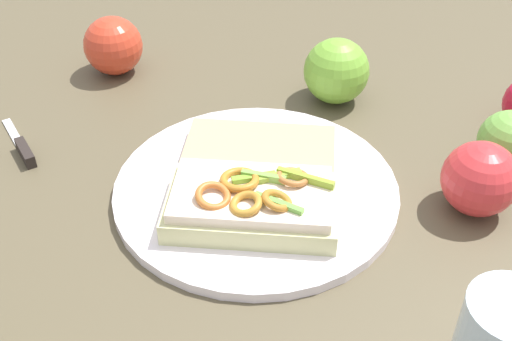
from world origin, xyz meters
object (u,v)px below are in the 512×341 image
(sandwich, at_px, (252,202))
(knife, at_px, (22,147))
(apple_2, at_px, (113,46))
(apple_0, at_px, (509,141))
(bread_slice_side, at_px, (260,151))
(plate, at_px, (256,189))
(apple_4, at_px, (480,179))
(apple_3, at_px, (336,71))

(sandwich, xyz_separation_m, knife, (0.29, -0.01, -0.02))
(apple_2, bearing_deg, apple_0, 179.03)
(apple_0, bearing_deg, sandwich, 42.29)
(bread_slice_side, bearing_deg, knife, 0.41)
(sandwich, height_order, apple_0, apple_0)
(plate, relative_size, apple_4, 3.90)
(plate, height_order, knife, knife)
(apple_2, bearing_deg, bread_slice_side, 156.15)
(bread_slice_side, relative_size, apple_2, 2.07)
(apple_0, bearing_deg, apple_2, -0.97)
(plate, bearing_deg, sandwich, 108.46)
(knife, bearing_deg, apple_0, -124.36)
(apple_2, bearing_deg, apple_3, -170.46)
(bread_slice_side, xyz_separation_m, apple_4, (-0.23, -0.02, 0.02))
(apple_3, bearing_deg, sandwich, 89.33)
(apple_2, distance_m, apple_3, 0.30)
(bread_slice_side, xyz_separation_m, knife, (0.26, 0.08, -0.01))
(plate, bearing_deg, apple_0, -146.73)
(bread_slice_side, bearing_deg, sandwich, 90.91)
(plate, distance_m, apple_2, 0.33)
(apple_0, height_order, knife, apple_0)
(sandwich, bearing_deg, apple_3, -108.76)
(apple_3, distance_m, knife, 0.39)
(sandwich, distance_m, apple_4, 0.23)
(bread_slice_side, xyz_separation_m, apple_0, (-0.25, -0.11, 0.01))
(apple_2, xyz_separation_m, knife, (-0.00, 0.20, -0.03))
(sandwich, height_order, knife, sandwich)
(plate, xyz_separation_m, apple_0, (-0.24, -0.16, 0.03))
(apple_4, bearing_deg, apple_2, -10.88)
(apple_3, height_order, knife, apple_3)
(sandwich, distance_m, apple_2, 0.36)
(knife, bearing_deg, bread_slice_side, -127.19)
(sandwich, relative_size, apple_2, 2.40)
(plate, relative_size, bread_slice_side, 1.84)
(apple_3, bearing_deg, apple_4, 143.58)
(sandwich, distance_m, apple_0, 0.30)
(apple_3, relative_size, knife, 0.84)
(plate, xyz_separation_m, knife, (0.28, 0.04, 0.00))
(plate, xyz_separation_m, apple_4, (-0.22, -0.07, 0.03))
(sandwich, distance_m, knife, 0.30)
(apple_3, bearing_deg, bread_slice_side, 78.77)
(apple_2, distance_m, apple_4, 0.51)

